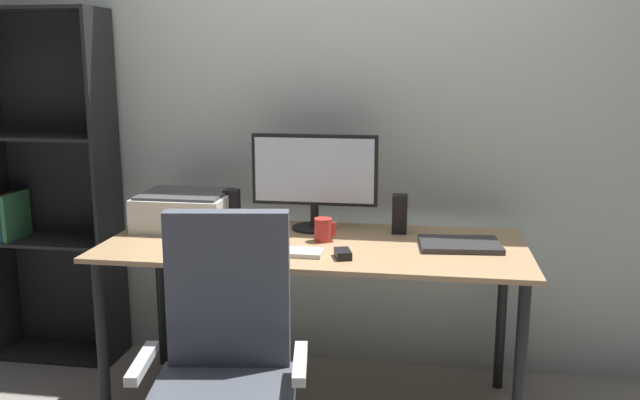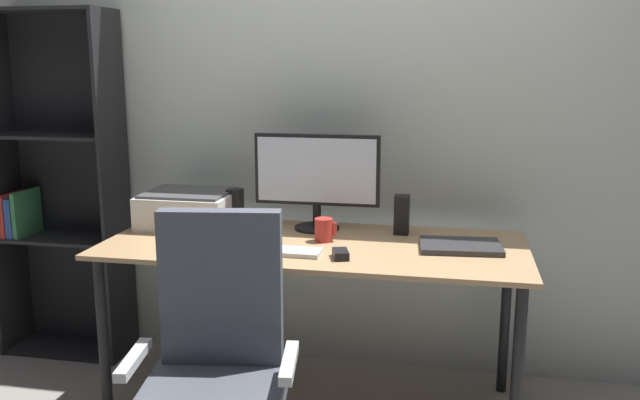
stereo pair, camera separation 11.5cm
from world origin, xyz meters
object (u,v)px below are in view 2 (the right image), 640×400
at_px(speaker_right, 402,215).
at_px(office_chair, 216,389).
at_px(monitor, 317,175).
at_px(keyboard, 284,251).
at_px(desk, 314,260).
at_px(printer, 189,209).
at_px(coffee_mug, 324,230).
at_px(laptop, 460,246).
at_px(bookshelf, 60,189).
at_px(speaker_left, 235,207).
at_px(mouse, 341,254).

distance_m(speaker_right, office_chair, 1.17).
height_order(monitor, keyboard, monitor).
distance_m(keyboard, speaker_right, 0.59).
xyz_separation_m(desk, printer, (-0.62, 0.17, 0.16)).
bearing_deg(coffee_mug, laptop, -0.65).
bearing_deg(monitor, keyboard, -96.51).
bearing_deg(monitor, office_chair, -96.98).
distance_m(coffee_mug, printer, 0.67).
distance_m(keyboard, coffee_mug, 0.25).
relative_size(laptop, bookshelf, 0.19).
xyz_separation_m(keyboard, bookshelf, (-1.31, 0.55, 0.10)).
height_order(keyboard, laptop, laptop).
distance_m(printer, office_chair, 1.11).
relative_size(coffee_mug, speaker_left, 0.57).
relative_size(monitor, keyboard, 1.93).
bearing_deg(speaker_left, office_chair, -75.54).
xyz_separation_m(desk, mouse, (0.15, -0.20, 0.09)).
relative_size(keyboard, speaker_left, 1.71).
bearing_deg(coffee_mug, mouse, -64.69).
xyz_separation_m(desk, bookshelf, (-1.39, 0.37, 0.18)).
bearing_deg(coffee_mug, office_chair, -103.45).
height_order(coffee_mug, bookshelf, bookshelf).
bearing_deg(speaker_right, printer, -177.02).
relative_size(mouse, office_chair, 0.10).
bearing_deg(speaker_left, speaker_right, 0.00).
relative_size(desk, coffee_mug, 17.91).
xyz_separation_m(mouse, printer, (-0.76, 0.37, 0.06)).
distance_m(coffee_mug, speaker_left, 0.49).
xyz_separation_m(mouse, coffee_mug, (-0.11, 0.23, 0.03)).
xyz_separation_m(laptop, speaker_right, (-0.25, 0.19, 0.07)).
distance_m(mouse, printer, 0.85).
xyz_separation_m(coffee_mug, printer, (-0.65, 0.14, 0.03)).
bearing_deg(laptop, bookshelf, 165.30).
xyz_separation_m(monitor, printer, (-0.58, -0.06, -0.16)).
distance_m(monitor, mouse, 0.52).
bearing_deg(bookshelf, laptop, -9.75).
distance_m(mouse, coffee_mug, 0.26).
xyz_separation_m(coffee_mug, speaker_left, (-0.45, 0.19, 0.04)).
xyz_separation_m(speaker_right, printer, (-0.96, -0.05, -0.00)).
distance_m(desk, laptop, 0.60).
distance_m(coffee_mug, laptop, 0.56).
bearing_deg(office_chair, coffee_mug, 67.89).
xyz_separation_m(keyboard, mouse, (0.23, -0.02, 0.01)).
bearing_deg(laptop, printer, 168.35).
relative_size(mouse, coffee_mug, 0.99).
height_order(speaker_right, printer, speaker_right).
xyz_separation_m(printer, office_chair, (0.46, -0.94, -0.36)).
relative_size(monitor, mouse, 5.82).
distance_m(desk, printer, 0.66).
height_order(monitor, speaker_left, monitor).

